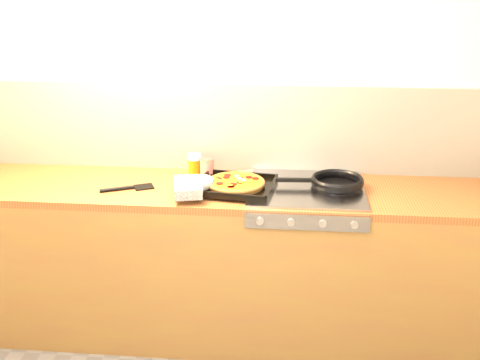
# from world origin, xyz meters

# --- Properties ---
(room_shell) EXTENTS (3.20, 3.20, 3.20)m
(room_shell) POSITION_xyz_m (0.00, 1.39, 1.15)
(room_shell) COLOR white
(room_shell) RESTS_ON ground
(counter_run) EXTENTS (3.20, 0.62, 0.90)m
(counter_run) POSITION_xyz_m (0.00, 1.10, 0.45)
(counter_run) COLOR brown
(counter_run) RESTS_ON ground
(stovetop) EXTENTS (0.60, 0.56, 0.02)m
(stovetop) POSITION_xyz_m (0.45, 1.10, 0.91)
(stovetop) COLOR #98979C
(stovetop) RESTS_ON counter_run
(pizza_on_tray) EXTENTS (0.54, 0.44, 0.07)m
(pizza_on_tray) POSITION_xyz_m (0.01, 1.03, 0.94)
(pizza_on_tray) COLOR black
(pizza_on_tray) RESTS_ON stovetop
(frying_pan) EXTENTS (0.47, 0.30, 0.05)m
(frying_pan) POSITION_xyz_m (0.61, 1.12, 0.94)
(frying_pan) COLOR black
(frying_pan) RESTS_ON stovetop
(tomato_can) EXTENTS (0.09, 0.09, 0.11)m
(tomato_can) POSITION_xyz_m (-0.10, 1.25, 0.96)
(tomato_can) COLOR #AD100D
(tomato_can) RESTS_ON counter_run
(juice_glass) EXTENTS (0.08, 0.08, 0.12)m
(juice_glass) POSITION_xyz_m (-0.18, 1.28, 0.96)
(juice_glass) COLOR #D16A0C
(juice_glass) RESTS_ON counter_run
(wooden_spoon) EXTENTS (0.28, 0.15, 0.02)m
(wooden_spoon) POSITION_xyz_m (0.05, 1.30, 0.91)
(wooden_spoon) COLOR tan
(wooden_spoon) RESTS_ON counter_run
(black_spatula) EXTENTS (0.28, 0.17, 0.02)m
(black_spatula) POSITION_xyz_m (-0.49, 1.02, 0.91)
(black_spatula) COLOR black
(black_spatula) RESTS_ON counter_run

